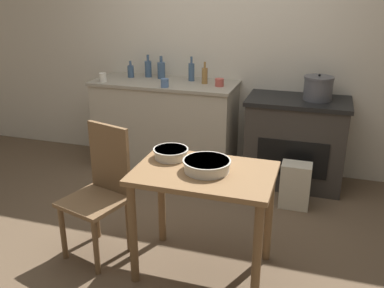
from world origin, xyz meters
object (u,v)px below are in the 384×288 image
work_table (204,190)px  mixing_bowl_large (207,165)px  flour_sack (295,185)px  bottle_mid_left (161,70)px  cup_center_right (165,83)px  bottle_far_left (205,75)px  stove (295,142)px  bottle_center_left (148,68)px  bottle_center (131,71)px  chair (101,189)px  cup_right (103,77)px  mixing_bowl_small (171,153)px  stock_pot (318,88)px  bottle_left (191,72)px  cup_mid_right (219,82)px

work_table → mixing_bowl_large: 0.18m
flour_sack → work_table: bearing=-115.4°
work_table → bottle_mid_left: 2.01m
flour_sack → cup_center_right: cup_center_right is taller
flour_sack → bottle_far_left: bearing=152.8°
stove → bottle_center_left: 1.70m
bottle_mid_left → bottle_center: size_ratio=1.34×
chair → bottle_center_left: size_ratio=4.11×
bottle_far_left → bottle_center_left: bottle_center_left is taller
bottle_far_left → cup_right: (-1.01, -0.22, -0.04)m
bottle_center → cup_right: (-0.18, -0.28, -0.02)m
mixing_bowl_small → bottle_center: bearing=123.3°
stove → bottle_mid_left: 1.55m
stock_pot → bottle_left: size_ratio=1.11×
bottle_center_left → cup_center_right: 0.51m
bottle_left → cup_mid_right: (0.33, -0.15, -0.06)m
bottle_center → cup_mid_right: (0.99, -0.12, -0.03)m
chair → cup_center_right: 1.43m
mixing_bowl_large → bottle_far_left: size_ratio=1.44×
work_table → mixing_bowl_large: mixing_bowl_large is taller
bottle_left → bottle_center: (-0.66, -0.03, -0.03)m
work_table → cup_right: cup_right is taller
bottle_center_left → work_table: bearing=-57.4°
work_table → bottle_mid_left: bottle_mid_left is taller
stove → chair: 2.02m
chair → bottle_center: (-0.52, 1.66, 0.51)m
chair → bottle_mid_left: (-0.19, 1.70, 0.53)m
bottle_left → mixing_bowl_small: bearing=-77.5°
flour_sack → bottle_left: 1.54m
bottle_far_left → bottle_left: 0.18m
mixing_bowl_large → cup_center_right: 1.58m
work_table → flour_sack: bearing=64.6°
mixing_bowl_large → cup_right: (-1.48, 1.39, 0.19)m
cup_mid_right → stove: bearing=4.5°
mixing_bowl_large → stove: bearing=74.3°
bottle_center_left → cup_center_right: (0.33, -0.39, -0.05)m
bottle_center → bottle_left: bearing=2.6°
stock_pot → bottle_left: 1.25m
bottle_left → chair: bearing=-94.9°
stove → mixing_bowl_large: 1.70m
bottle_far_left → chair: bearing=-100.9°
work_table → cup_mid_right: (-0.29, 1.55, 0.36)m
bottle_left → cup_center_right: bearing=-114.9°
cup_center_right → bottle_center_left: bearing=130.8°
mixing_bowl_large → bottle_mid_left: (-0.97, 1.71, 0.23)m
cup_right → bottle_left: bearing=20.0°
mixing_bowl_small → bottle_far_left: size_ratio=1.13×
bottle_mid_left → cup_center_right: bottle_mid_left is taller
bottle_center → bottle_far_left: bearing=-3.8°
mixing_bowl_large → mixing_bowl_small: mixing_bowl_large is taller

